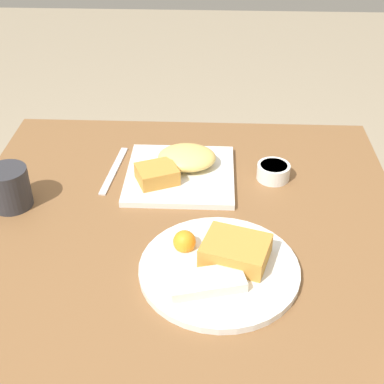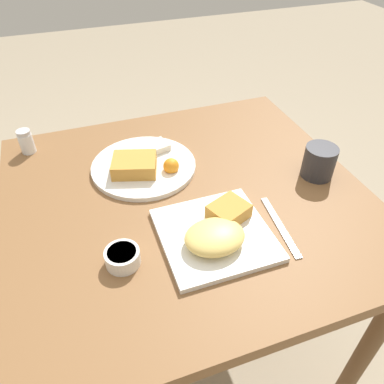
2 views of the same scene
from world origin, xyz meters
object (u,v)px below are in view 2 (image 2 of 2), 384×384
(plate_square_near, at_px, (216,232))
(butter_knife, at_px, (280,226))
(salt_shaker, at_px, (27,143))
(sauce_ramekin, at_px, (122,257))
(coffee_mug, at_px, (319,162))
(plate_oval_far, at_px, (143,165))

(plate_square_near, bearing_deg, butter_knife, -5.24)
(salt_shaker, bearing_deg, sauce_ramekin, -70.43)
(plate_square_near, relative_size, coffee_mug, 2.76)
(salt_shaker, relative_size, butter_knife, 0.36)
(salt_shaker, distance_m, butter_knife, 0.77)
(salt_shaker, bearing_deg, coffee_mug, -27.23)
(sauce_ramekin, xyz_separation_m, salt_shaker, (-0.18, 0.52, 0.01))
(salt_shaker, xyz_separation_m, coffee_mug, (0.75, -0.39, 0.01))
(plate_square_near, xyz_separation_m, coffee_mug, (0.36, 0.13, 0.02))
(plate_square_near, bearing_deg, plate_oval_far, 106.28)
(salt_shaker, bearing_deg, plate_square_near, -52.46)
(plate_square_near, relative_size, plate_oval_far, 0.84)
(sauce_ramekin, bearing_deg, plate_square_near, -0.32)
(salt_shaker, bearing_deg, butter_knife, -43.70)
(plate_square_near, relative_size, sauce_ramekin, 3.28)
(sauce_ramekin, relative_size, coffee_mug, 0.84)
(plate_square_near, distance_m, butter_knife, 0.16)
(plate_oval_far, height_order, sauce_ramekin, plate_oval_far)
(plate_oval_far, bearing_deg, salt_shaker, 146.70)
(plate_square_near, distance_m, coffee_mug, 0.38)
(plate_oval_far, height_order, salt_shaker, salt_shaker)
(sauce_ramekin, bearing_deg, plate_oval_far, 68.96)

